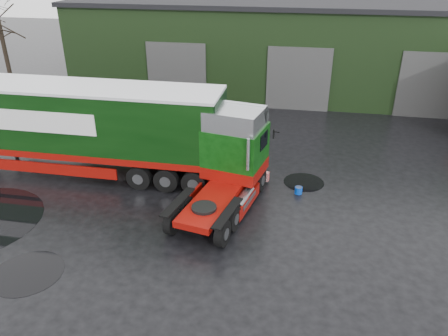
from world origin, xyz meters
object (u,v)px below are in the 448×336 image
Objects in this scene: wash_bucket at (298,190)px; hero_tractor at (219,167)px; trailer_left at (76,130)px; tree_back_a at (223,4)px; tree_back_b at (396,19)px; tree_left at (2,38)px; warehouse at (303,43)px.

hero_tractor is at bearing -147.96° from wash_bucket.
trailer_left is 10.26m from wash_bucket.
hero_tractor is 29.71m from tree_back_a.
tree_left is at bearing -146.31° from tree_back_b.
warehouse is 19.42m from trailer_left.
tree_left is 1.13× the size of tree_back_b.
trailer_left is 1.79× the size of tree_back_b.
hero_tractor is 0.45× the size of trailer_left.
hero_tractor is at bearing -79.24° from tree_back_a.
hero_tractor is at bearing -107.08° from trailer_left.
hero_tractor is 18.80× the size of wash_bucket.
tree_back_a is (11.00, 18.00, 0.50)m from tree_left.
warehouse is 20.64m from tree_left.
tree_left is (-16.52, 11.05, 2.36)m from hero_tractor.
tree_back_a is at bearing 180.00° from tree_back_b.
wash_bucket is (10.07, -0.24, -1.94)m from trailer_left.
tree_left is at bearing 157.37° from hero_tractor.
hero_tractor is at bearing -109.83° from tree_back_b.
tree_left reaches higher than tree_back_b.
trailer_left is at bearing -123.04° from tree_back_b.
hero_tractor is 0.64× the size of tree_back_a.
tree_back_a is 1.27× the size of tree_back_b.
tree_left is (-9.50, 8.90, 2.16)m from trailer_left.
tree_back_b is (7.43, 27.14, 3.60)m from wash_bucket.
warehouse is 17.41m from wash_bucket.
tree_back_b reaches higher than hero_tractor.
tree_left reaches higher than wash_bucket.
warehouse is 12.90m from tree_back_a.
hero_tractor is 4.00m from wash_bucket.
tree_back_a reaches higher than hero_tractor.
wash_bucket is 0.04× the size of tree_back_b.
wash_bucket is 28.83m from tree_back_a.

